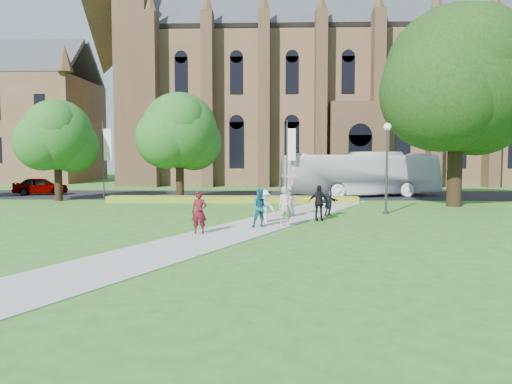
{
  "coord_description": "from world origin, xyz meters",
  "views": [
    {
      "loc": [
        0.9,
        -22.49,
        3.38
      ],
      "look_at": [
        0.11,
        1.74,
        1.6
      ],
      "focal_mm": 35.0,
      "sensor_mm": 36.0,
      "label": 1
    }
  ],
  "objects_px": {
    "tour_coach": "(361,174)",
    "large_tree": "(457,79)",
    "pedestrian_0": "(199,212)",
    "streetlamp": "(387,157)",
    "car_0": "(41,186)"
  },
  "relations": [
    {
      "from": "tour_coach",
      "to": "car_0",
      "type": "relative_size",
      "value": 2.98
    },
    {
      "from": "car_0",
      "to": "large_tree",
      "type": "bearing_deg",
      "value": -119.07
    },
    {
      "from": "streetlamp",
      "to": "car_0",
      "type": "bearing_deg",
      "value": 153.92
    },
    {
      "from": "tour_coach",
      "to": "pedestrian_0",
      "type": "relative_size",
      "value": 7.14
    },
    {
      "from": "streetlamp",
      "to": "tour_coach",
      "type": "bearing_deg",
      "value": 86.85
    },
    {
      "from": "large_tree",
      "to": "pedestrian_0",
      "type": "bearing_deg",
      "value": -140.81
    },
    {
      "from": "streetlamp",
      "to": "large_tree",
      "type": "xyz_separation_m",
      "value": [
        5.5,
        4.5,
        5.07
      ]
    },
    {
      "from": "pedestrian_0",
      "to": "large_tree",
      "type": "bearing_deg",
      "value": 41.49
    },
    {
      "from": "streetlamp",
      "to": "car_0",
      "type": "relative_size",
      "value": 1.19
    },
    {
      "from": "large_tree",
      "to": "car_0",
      "type": "bearing_deg",
      "value": 165.21
    },
    {
      "from": "tour_coach",
      "to": "pedestrian_0",
      "type": "xyz_separation_m",
      "value": [
        -10.39,
        -20.15,
        -0.89
      ]
    },
    {
      "from": "tour_coach",
      "to": "large_tree",
      "type": "bearing_deg",
      "value": -162.41
    },
    {
      "from": "tour_coach",
      "to": "car_0",
      "type": "height_order",
      "value": "tour_coach"
    },
    {
      "from": "large_tree",
      "to": "pedestrian_0",
      "type": "distance_m",
      "value": 20.99
    },
    {
      "from": "tour_coach",
      "to": "pedestrian_0",
      "type": "height_order",
      "value": "tour_coach"
    }
  ]
}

